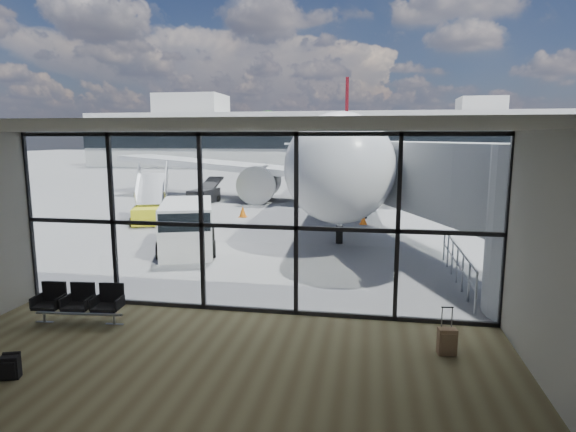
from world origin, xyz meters
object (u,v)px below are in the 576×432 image
(seating_row, at_px, (80,301))
(service_van, at_px, (187,226))
(suitcase, at_px, (447,341))
(mobile_stairs, at_px, (152,211))
(belt_loader, at_px, (205,195))
(backpack, at_px, (10,367))
(airliner, at_px, (344,154))

(seating_row, bearing_deg, service_van, 86.61)
(suitcase, distance_m, mobile_stairs, 18.58)
(belt_loader, height_order, mobile_stairs, mobile_stairs)
(backpack, bearing_deg, airliner, 62.39)
(seating_row, xyz_separation_m, backpack, (0.36, -2.75, -0.29))
(suitcase, bearing_deg, seating_row, 170.37)
(service_van, xyz_separation_m, mobile_stairs, (-4.18, 5.66, -0.38))
(seating_row, xyz_separation_m, suitcase, (8.35, -0.38, -0.22))
(backpack, relative_size, suitcase, 0.48)
(airliner, distance_m, mobile_stairs, 15.56)
(seating_row, distance_m, belt_loader, 21.20)
(backpack, distance_m, mobile_stairs, 16.57)
(suitcase, distance_m, airliner, 26.15)
(suitcase, xyz_separation_m, airliner, (-3.55, 25.75, 2.91))
(suitcase, xyz_separation_m, service_van, (-8.59, 7.83, 0.67))
(service_van, xyz_separation_m, belt_loader, (-4.03, 13.31, -0.42))
(belt_loader, bearing_deg, suitcase, -53.82)
(seating_row, bearing_deg, airliner, 74.05)
(service_van, bearing_deg, seating_row, -107.48)
(suitcase, relative_size, mobile_stairs, 0.26)
(belt_loader, bearing_deg, seating_row, -73.03)
(belt_loader, distance_m, mobile_stairs, 7.65)
(backpack, height_order, service_van, service_van)
(seating_row, relative_size, suitcase, 2.13)
(mobile_stairs, bearing_deg, airliner, 33.56)
(airliner, height_order, belt_loader, airliner)
(service_van, relative_size, belt_loader, 1.29)
(belt_loader, bearing_deg, backpack, -73.52)
(airliner, bearing_deg, belt_loader, -155.71)
(suitcase, distance_m, service_van, 11.64)
(seating_row, relative_size, backpack, 4.41)
(seating_row, xyz_separation_m, airliner, (4.80, 25.36, 2.69))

